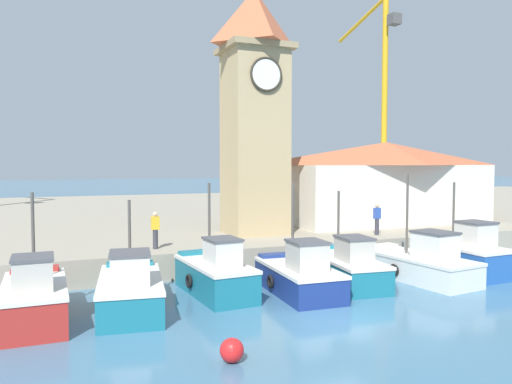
{
  "coord_description": "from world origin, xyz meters",
  "views": [
    {
      "loc": [
        -8.08,
        -12.97,
        4.86
      ],
      "look_at": [
        0.88,
        9.13,
        3.5
      ],
      "focal_mm": 35.0,
      "sensor_mm": 36.0,
      "label": 1
    }
  ],
  "objects_px": {
    "fishing_boat_center": "(345,267)",
    "dock_worker_near_tower": "(155,230)",
    "fishing_boat_right_inner": "(463,255)",
    "port_crane_far": "(383,118)",
    "dock_worker_along_quay": "(377,219)",
    "fishing_boat_left_inner": "(215,274)",
    "warehouse_right": "(386,182)",
    "fishing_boat_far_left": "(34,298)",
    "fishing_boat_mid_right": "(419,263)",
    "mooring_buoy": "(232,350)",
    "fishing_boat_left_outer": "(130,290)",
    "fishing_boat_mid_left": "(299,275)",
    "clock_tower": "(255,105)"
  },
  "relations": [
    {
      "from": "fishing_boat_center",
      "to": "dock_worker_near_tower",
      "type": "height_order",
      "value": "fishing_boat_center"
    },
    {
      "from": "fishing_boat_right_inner",
      "to": "port_crane_far",
      "type": "distance_m",
      "value": 28.92
    },
    {
      "from": "fishing_boat_center",
      "to": "dock_worker_along_quay",
      "type": "bearing_deg",
      "value": 43.04
    },
    {
      "from": "fishing_boat_left_inner",
      "to": "fishing_boat_right_inner",
      "type": "xyz_separation_m",
      "value": [
        11.2,
        -0.71,
        0.05
      ]
    },
    {
      "from": "warehouse_right",
      "to": "dock_worker_near_tower",
      "type": "bearing_deg",
      "value": -164.36
    },
    {
      "from": "fishing_boat_center",
      "to": "fishing_boat_far_left",
      "type": "bearing_deg",
      "value": -176.37
    },
    {
      "from": "fishing_boat_left_inner",
      "to": "fishing_boat_mid_right",
      "type": "distance_m",
      "value": 8.67
    },
    {
      "from": "fishing_boat_mid_right",
      "to": "port_crane_far",
      "type": "distance_m",
      "value": 30.42
    },
    {
      "from": "fishing_boat_right_inner",
      "to": "mooring_buoy",
      "type": "relative_size",
      "value": 7.24
    },
    {
      "from": "fishing_boat_far_left",
      "to": "fishing_boat_left_inner",
      "type": "height_order",
      "value": "fishing_boat_left_inner"
    },
    {
      "from": "fishing_boat_left_outer",
      "to": "mooring_buoy",
      "type": "height_order",
      "value": "fishing_boat_left_outer"
    },
    {
      "from": "fishing_boat_far_left",
      "to": "fishing_boat_right_inner",
      "type": "height_order",
      "value": "fishing_boat_right_inner"
    },
    {
      "from": "fishing_boat_far_left",
      "to": "fishing_boat_mid_left",
      "type": "xyz_separation_m",
      "value": [
        9.06,
        0.05,
        -0.06
      ]
    },
    {
      "from": "fishing_boat_far_left",
      "to": "fishing_boat_left_inner",
      "type": "bearing_deg",
      "value": 9.92
    },
    {
      "from": "clock_tower",
      "to": "mooring_buoy",
      "type": "xyz_separation_m",
      "value": [
        -5.9,
        -13.18,
        -7.65
      ]
    },
    {
      "from": "clock_tower",
      "to": "dock_worker_near_tower",
      "type": "bearing_deg",
      "value": -153.35
    },
    {
      "from": "fishing_boat_left_inner",
      "to": "clock_tower",
      "type": "relative_size",
      "value": 0.31
    },
    {
      "from": "fishing_boat_far_left",
      "to": "fishing_boat_mid_right",
      "type": "height_order",
      "value": "fishing_boat_mid_right"
    },
    {
      "from": "fishing_boat_far_left",
      "to": "fishing_boat_center",
      "type": "relative_size",
      "value": 0.87
    },
    {
      "from": "fishing_boat_center",
      "to": "fishing_boat_mid_right",
      "type": "height_order",
      "value": "fishing_boat_mid_right"
    },
    {
      "from": "fishing_boat_mid_left",
      "to": "warehouse_right",
      "type": "bearing_deg",
      "value": 40.83
    },
    {
      "from": "mooring_buoy",
      "to": "warehouse_right",
      "type": "bearing_deg",
      "value": 43.53
    },
    {
      "from": "fishing_boat_center",
      "to": "port_crane_far",
      "type": "relative_size",
      "value": 0.25
    },
    {
      "from": "fishing_boat_left_outer",
      "to": "dock_worker_along_quay",
      "type": "relative_size",
      "value": 3.02
    },
    {
      "from": "fishing_boat_left_inner",
      "to": "clock_tower",
      "type": "xyz_separation_m",
      "value": [
        4.38,
        6.99,
        7.18
      ]
    },
    {
      "from": "fishing_boat_left_inner",
      "to": "fishing_boat_left_outer",
      "type": "bearing_deg",
      "value": -164.07
    },
    {
      "from": "fishing_boat_right_inner",
      "to": "mooring_buoy",
      "type": "height_order",
      "value": "fishing_boat_right_inner"
    },
    {
      "from": "fishing_boat_mid_right",
      "to": "warehouse_right",
      "type": "relative_size",
      "value": 0.4
    },
    {
      "from": "fishing_boat_mid_left",
      "to": "dock_worker_near_tower",
      "type": "distance_m",
      "value": 6.84
    },
    {
      "from": "fishing_boat_mid_left",
      "to": "dock_worker_along_quay",
      "type": "distance_m",
      "value": 8.78
    },
    {
      "from": "fishing_boat_left_outer",
      "to": "fishing_boat_right_inner",
      "type": "bearing_deg",
      "value": 0.83
    },
    {
      "from": "fishing_boat_left_outer",
      "to": "dock_worker_near_tower",
      "type": "relative_size",
      "value": 3.02
    },
    {
      "from": "fishing_boat_left_outer",
      "to": "mooring_buoy",
      "type": "xyz_separation_m",
      "value": [
        1.69,
        -5.27,
        -0.42
      ]
    },
    {
      "from": "mooring_buoy",
      "to": "dock_worker_near_tower",
      "type": "distance_m",
      "value": 10.4
    },
    {
      "from": "fishing_boat_left_inner",
      "to": "dock_worker_along_quay",
      "type": "xyz_separation_m",
      "value": [
        10.03,
        4.0,
        1.23
      ]
    },
    {
      "from": "fishing_boat_mid_left",
      "to": "dock_worker_along_quay",
      "type": "relative_size",
      "value": 2.83
    },
    {
      "from": "fishing_boat_mid_left",
      "to": "fishing_boat_center",
      "type": "relative_size",
      "value": 0.91
    },
    {
      "from": "fishing_boat_mid_right",
      "to": "fishing_boat_right_inner",
      "type": "height_order",
      "value": "fishing_boat_mid_right"
    },
    {
      "from": "clock_tower",
      "to": "fishing_boat_far_left",
      "type": "bearing_deg",
      "value": -142.47
    },
    {
      "from": "fishing_boat_left_outer",
      "to": "fishing_boat_center",
      "type": "bearing_deg",
      "value": 3.85
    },
    {
      "from": "fishing_boat_mid_right",
      "to": "clock_tower",
      "type": "relative_size",
      "value": 0.37
    },
    {
      "from": "fishing_boat_left_inner",
      "to": "dock_worker_near_tower",
      "type": "height_order",
      "value": "fishing_boat_left_inner"
    },
    {
      "from": "port_crane_far",
      "to": "fishing_boat_right_inner",
      "type": "bearing_deg",
      "value": -118.94
    },
    {
      "from": "clock_tower",
      "to": "fishing_boat_mid_left",
      "type": "bearing_deg",
      "value": -100.11
    },
    {
      "from": "fishing_boat_left_inner",
      "to": "dock_worker_near_tower",
      "type": "distance_m",
      "value": 4.49
    },
    {
      "from": "dock_worker_along_quay",
      "to": "dock_worker_near_tower",
      "type": "bearing_deg",
      "value": 179.69
    },
    {
      "from": "clock_tower",
      "to": "fishing_boat_left_inner",
      "type": "bearing_deg",
      "value": -122.1
    },
    {
      "from": "fishing_boat_right_inner",
      "to": "fishing_boat_mid_left",
      "type": "bearing_deg",
      "value": -177.86
    },
    {
      "from": "fishing_boat_left_outer",
      "to": "port_crane_far",
      "type": "distance_m",
      "value": 37.97
    },
    {
      "from": "fishing_boat_center",
      "to": "fishing_boat_mid_right",
      "type": "relative_size",
      "value": 0.95
    }
  ]
}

